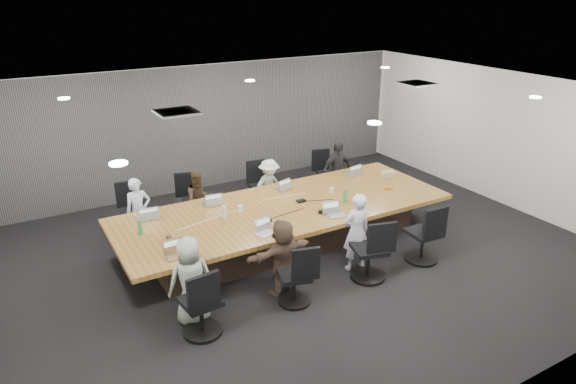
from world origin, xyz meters
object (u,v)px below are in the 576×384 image
canvas_bag (388,174)px  chair_5 (294,280)px  chair_0 (135,215)px  laptop_1 (210,203)px  person_0 (139,212)px  person_1 (200,200)px  conference_table (285,223)px  chair_1 (194,204)px  laptop_6 (337,216)px  snack_packet (388,188)px  person_6 (356,232)px  laptop_0 (146,216)px  chair_7 (423,237)px  chair_2 (262,190)px  chair_3 (327,177)px  bottle_clear (224,213)px  person_4 (191,280)px  chair_4 (201,307)px  laptop_2 (283,188)px  laptop_5 (265,234)px  chair_6 (369,254)px  bottle_green_right (345,197)px  person_3 (337,170)px  person_2 (269,187)px  person_5 (283,257)px  bottle_green_left (140,227)px  stapler (323,212)px  laptop_3 (352,173)px  mug_brown (169,238)px

canvas_bag → chair_5: bearing=-150.1°
chair_0 → laptop_1: bearing=150.1°
person_0 → person_1: person_0 is taller
conference_table → chair_1: bearing=123.0°
laptop_6 → snack_packet: snack_packet is taller
person_0 → laptop_1: person_0 is taller
person_6 → laptop_6: person_6 is taller
laptop_0 → person_6: size_ratio=0.25×
chair_5 → laptop_6: chair_5 is taller
chair_7 → snack_packet: size_ratio=5.24×
chair_2 → laptop_0: bearing=22.8°
chair_3 → chair_5: (-2.89, -3.40, 0.01)m
chair_0 → laptop_1: size_ratio=2.72×
person_1 → bottle_clear: bearing=-93.7°
laptop_1 → person_4: size_ratio=0.24×
chair_4 → laptop_1: bearing=59.0°
laptop_2 → laptop_5: (-1.22, -1.60, 0.00)m
person_0 → chair_2: bearing=6.9°
chair_6 → bottle_green_right: 1.43m
person_3 → laptop_2: bearing=-166.6°
chair_5 → person_2: person_2 is taller
chair_7 → bottle_green_right: 1.53m
person_6 → bottle_clear: size_ratio=5.53×
person_5 → bottle_clear: bearing=-81.2°
conference_table → chair_2: (0.40, 1.70, -0.01)m
person_3 → bottle_green_left: size_ratio=5.48×
chair_2 → bottle_green_left: bearing=31.5°
person_5 → bottle_green_right: person_5 is taller
chair_7 → person_4: 4.00m
person_6 → stapler: (-0.14, 0.77, 0.10)m
laptop_0 → snack_packet: snack_packet is taller
laptop_3 → canvas_bag: (0.48, -0.57, 0.06)m
person_0 → bottle_green_left: (-0.26, -1.16, 0.24)m
chair_6 → person_3: bearing=79.5°
bottle_clear → stapler: size_ratio=1.56×
laptop_2 → person_6: bearing=81.0°
conference_table → bottle_clear: size_ratio=24.70×
chair_2 → snack_packet: (1.76, -1.95, 0.37)m
person_5 → conference_table: bearing=-126.0°
chair_0 → person_0: (0.00, -0.35, 0.21)m
laptop_3 → bottle_green_right: (-1.06, -1.21, 0.11)m
chair_3 → laptop_0: laptop_0 is taller
laptop_3 → person_0: bearing=-16.2°
person_1 → laptop_2: 1.61m
laptop_1 → laptop_5: (0.29, -1.60, 0.00)m
conference_table → bottle_green_left: size_ratio=25.50×
mug_brown → canvas_bag: canvas_bag is taller
mug_brown → stapler: bearing=-6.6°
laptop_0 → bottle_clear: bearing=148.9°
laptop_5 → chair_2: bearing=50.6°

